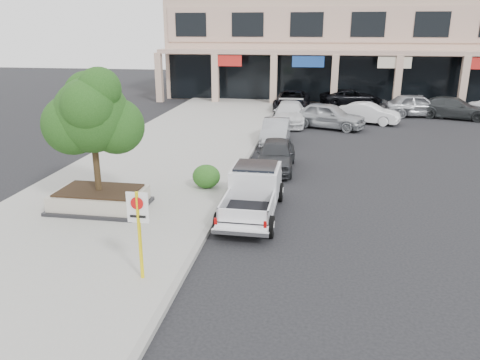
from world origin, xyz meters
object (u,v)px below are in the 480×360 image
(lot_car_c, at_px, (454,108))
(curb_car_c, at_px, (289,114))
(curb_car_b, at_px, (276,131))
(curb_car_d, at_px, (292,101))
(lot_car_d, at_px, (351,97))
(pickup_truck, at_px, (252,194))
(no_parking_sign, at_px, (139,224))
(planter, at_px, (100,199))
(lot_car_a, at_px, (328,116))
(lot_car_b, at_px, (368,113))
(lot_car_e, at_px, (416,105))
(curb_car_a, at_px, (276,155))
(planter_tree, at_px, (98,115))

(lot_car_c, bearing_deg, curb_car_c, 127.67)
(curb_car_b, xyz_separation_m, lot_car_c, (11.89, 9.68, 0.08))
(curb_car_d, height_order, lot_car_d, curb_car_d)
(pickup_truck, bearing_deg, no_parking_sign, -112.72)
(curb_car_c, bearing_deg, planter, -109.41)
(lot_car_a, distance_m, lot_car_b, 3.42)
(curb_car_c, bearing_deg, lot_car_c, 18.85)
(lot_car_c, xyz_separation_m, lot_car_e, (-2.49, 0.35, 0.08))
(no_parking_sign, bearing_deg, lot_car_a, 76.62)
(no_parking_sign, height_order, pickup_truck, no_parking_sign)
(curb_car_a, relative_size, curb_car_d, 0.74)
(no_parking_sign, distance_m, lot_car_b, 23.85)
(lot_car_a, relative_size, lot_car_d, 0.96)
(curb_car_a, distance_m, lot_car_d, 20.10)
(curb_car_d, bearing_deg, curb_car_b, -89.10)
(curb_car_a, relative_size, lot_car_d, 0.82)
(curb_car_c, distance_m, lot_car_b, 5.39)
(curb_car_a, bearing_deg, curb_car_c, 89.75)
(curb_car_b, bearing_deg, planter_tree, -114.07)
(lot_car_b, distance_m, lot_car_e, 4.96)
(lot_car_c, bearing_deg, lot_car_e, 99.50)
(lot_car_b, bearing_deg, lot_car_d, 22.97)
(curb_car_d, height_order, lot_car_c, curb_car_d)
(planter_tree, height_order, lot_car_b, planter_tree)
(planter, xyz_separation_m, curb_car_d, (5.39, 22.73, 0.29))
(no_parking_sign, bearing_deg, curb_car_a, 77.18)
(curb_car_d, bearing_deg, planter_tree, -100.89)
(planter_tree, relative_size, lot_car_a, 0.83)
(lot_car_a, bearing_deg, curb_car_d, 42.36)
(lot_car_b, bearing_deg, curb_car_b, 158.26)
(planter_tree, bearing_deg, lot_car_b, 59.49)
(planter, height_order, curb_car_a, curb_car_a)
(curb_car_b, bearing_deg, curb_car_a, -84.93)
(lot_car_d, height_order, lot_car_e, lot_car_e)
(curb_car_c, distance_m, curb_car_d, 5.83)
(lot_car_c, height_order, lot_car_e, lot_car_e)
(planter, xyz_separation_m, lot_car_e, (14.53, 21.45, 0.35))
(curb_car_c, height_order, lot_car_e, lot_car_e)
(pickup_truck, distance_m, lot_car_e, 22.86)
(planter_tree, height_order, curb_car_a, planter_tree)
(pickup_truck, bearing_deg, lot_car_e, 66.71)
(lot_car_c, bearing_deg, curb_car_a, 160.14)
(planter, xyz_separation_m, lot_car_c, (17.02, 21.10, 0.27))
(lot_car_a, bearing_deg, lot_car_b, -31.80)
(curb_car_d, distance_m, lot_car_e, 9.23)
(lot_car_e, bearing_deg, curb_car_c, 108.14)
(planter, distance_m, planter_tree, 2.95)
(lot_car_a, bearing_deg, lot_car_e, -30.07)
(curb_car_c, relative_size, lot_car_d, 1.02)
(pickup_truck, height_order, curb_car_a, pickup_truck)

